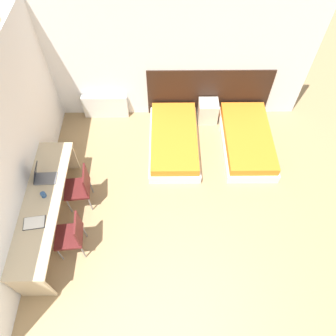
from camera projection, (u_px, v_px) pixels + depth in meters
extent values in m
plane|color=#9E7F56|center=(169.00, 317.00, 4.89)|extent=(20.00, 20.00, 0.00)
cube|color=white|center=(167.00, 61.00, 6.26)|extent=(5.61, 0.05, 2.70)
cube|color=white|center=(16.00, 150.00, 5.01)|extent=(0.05, 5.27, 2.70)
cube|color=black|center=(209.00, 93.00, 6.88)|extent=(2.57, 0.03, 1.15)
cube|color=silver|center=(174.00, 143.00, 6.71)|extent=(0.99, 1.86, 0.19)
cube|color=orange|center=(174.00, 137.00, 6.56)|extent=(0.91, 1.78, 0.17)
cube|color=silver|center=(246.00, 143.00, 6.72)|extent=(0.99, 1.86, 0.19)
cube|color=orange|center=(248.00, 137.00, 6.57)|extent=(0.91, 1.78, 0.17)
cube|color=beige|center=(208.00, 111.00, 7.02)|extent=(0.41, 0.36, 0.50)
cube|color=silver|center=(106.00, 106.00, 7.06)|extent=(0.96, 0.12, 0.56)
cube|color=#C6B28E|center=(42.00, 203.00, 5.16)|extent=(0.60, 2.45, 0.04)
cube|color=#C6B28E|center=(32.00, 288.00, 4.78)|extent=(0.54, 0.04, 0.73)
cube|color=#C6B28E|center=(62.00, 157.00, 6.17)|extent=(0.54, 0.04, 0.73)
cube|color=#511919|center=(77.00, 189.00, 5.66)|extent=(0.47, 0.47, 0.05)
cube|color=#511919|center=(86.00, 180.00, 5.47)|extent=(0.07, 0.39, 0.45)
cylinder|color=slate|center=(69.00, 206.00, 5.74)|extent=(0.02, 0.02, 0.43)
cylinder|color=slate|center=(71.00, 188.00, 5.95)|extent=(0.02, 0.02, 0.43)
cylinder|color=slate|center=(90.00, 204.00, 5.76)|extent=(0.02, 0.02, 0.43)
cylinder|color=slate|center=(91.00, 186.00, 5.97)|extent=(0.02, 0.02, 0.43)
cube|color=#511919|center=(69.00, 237.00, 5.16)|extent=(0.47, 0.47, 0.05)
cube|color=#511919|center=(78.00, 229.00, 4.96)|extent=(0.07, 0.39, 0.45)
cylinder|color=slate|center=(60.00, 254.00, 5.23)|extent=(0.02, 0.02, 0.43)
cylinder|color=slate|center=(62.00, 233.00, 5.45)|extent=(0.02, 0.02, 0.43)
cylinder|color=slate|center=(83.00, 252.00, 5.26)|extent=(0.02, 0.02, 0.43)
cylinder|color=slate|center=(84.00, 231.00, 5.47)|extent=(0.02, 0.02, 0.43)
cube|color=slate|center=(46.00, 178.00, 5.40)|extent=(0.36, 0.25, 0.02)
cube|color=black|center=(35.00, 173.00, 5.25)|extent=(0.14, 0.24, 0.33)
cube|color=black|center=(34.00, 223.00, 4.94)|extent=(0.35, 0.26, 0.01)
cube|color=white|center=(34.00, 223.00, 4.93)|extent=(0.33, 0.24, 0.01)
cylinder|color=#2D5184|center=(43.00, 195.00, 5.18)|extent=(0.08, 0.08, 0.09)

